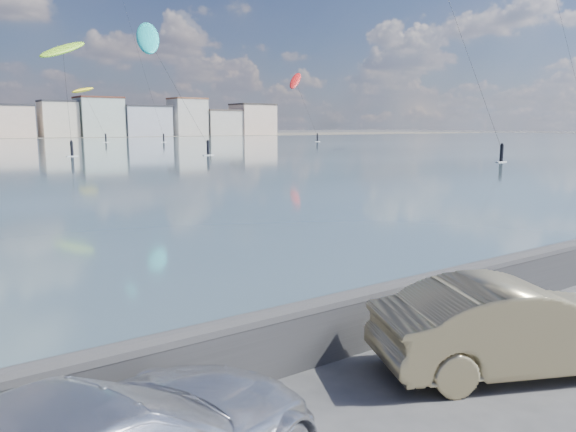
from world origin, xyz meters
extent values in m
cube|color=#28282B|center=(0.00, 2.70, 0.45)|extent=(400.00, 0.35, 0.90)
cylinder|color=#28282B|center=(0.00, 2.70, 0.90)|extent=(400.00, 0.36, 0.36)
cube|color=beige|center=(25.50, 186.00, 4.75)|extent=(15.00, 12.00, 9.50)
cube|color=#2D2D33|center=(25.50, 186.00, 9.80)|extent=(15.30, 12.24, 0.60)
cube|color=beige|center=(41.00, 186.00, 5.50)|extent=(11.00, 9.00, 11.00)
cube|color=#2D2D33|center=(41.00, 186.00, 11.30)|extent=(11.22, 9.18, 0.60)
cube|color=#B7C6BC|center=(54.00, 186.00, 6.25)|extent=(14.00, 11.00, 12.50)
cube|color=#562D23|center=(54.00, 186.00, 12.80)|extent=(14.28, 11.22, 0.60)
cube|color=#B2B7C6|center=(69.50, 186.00, 5.00)|extent=(16.00, 12.00, 10.00)
cube|color=#2D2D33|center=(69.50, 186.00, 10.30)|extent=(16.32, 12.24, 0.60)
cube|color=beige|center=(86.00, 186.00, 6.50)|extent=(12.00, 10.00, 13.00)
cube|color=brown|center=(86.00, 186.00, 13.30)|extent=(12.24, 10.20, 0.60)
cube|color=beige|center=(99.50, 186.00, 4.50)|extent=(14.00, 11.00, 9.00)
cube|color=#4C423D|center=(99.50, 186.00, 9.30)|extent=(14.28, 11.22, 0.60)
cube|color=beige|center=(114.00, 186.00, 5.75)|extent=(15.00, 12.00, 11.50)
cube|color=#383330|center=(114.00, 186.00, 11.80)|extent=(15.30, 12.24, 0.60)
imported|color=tan|center=(2.96, 0.66, 0.72)|extent=(4.63, 3.22, 1.45)
ellipsoid|color=#8CD826|center=(17.32, 82.62, 14.55)|extent=(8.27, 5.27, 4.23)
cube|color=white|center=(13.84, 67.60, 0.05)|extent=(1.40, 0.42, 0.08)
cylinder|color=black|center=(13.84, 67.60, 0.95)|extent=(0.36, 0.36, 1.70)
sphere|color=black|center=(13.84, 67.60, 1.85)|extent=(0.28, 0.28, 0.28)
cylinder|color=black|center=(15.58, 75.11, 7.93)|extent=(3.51, 15.05, 13.28)
ellipsoid|color=yellow|center=(35.45, 137.70, 12.19)|extent=(8.55, 8.21, 2.79)
cube|color=white|center=(35.52, 122.41, 0.05)|extent=(1.40, 0.42, 0.08)
cylinder|color=black|center=(35.52, 122.41, 0.95)|extent=(0.36, 0.36, 1.70)
sphere|color=black|center=(35.52, 122.41, 1.85)|extent=(0.28, 0.28, 0.28)
cylinder|color=black|center=(35.49, 130.06, 6.74)|extent=(0.10, 15.30, 10.91)
cylinder|color=black|center=(79.73, 42.85, 17.27)|extent=(1.03, 10.04, 31.95)
ellipsoid|color=#19BFBF|center=(25.77, 71.65, 15.60)|extent=(6.28, 10.42, 6.41)
cube|color=white|center=(28.59, 60.12, 0.05)|extent=(1.40, 0.42, 0.08)
cylinder|color=black|center=(28.59, 60.12, 0.95)|extent=(0.36, 0.36, 1.70)
sphere|color=black|center=(28.59, 60.12, 1.85)|extent=(0.28, 0.28, 0.28)
cylinder|color=black|center=(27.18, 65.88, 8.45)|extent=(2.86, 11.56, 14.32)
cube|color=white|center=(47.09, 30.51, 0.05)|extent=(1.40, 0.42, 0.08)
cylinder|color=black|center=(47.09, 30.51, 0.95)|extent=(0.36, 0.36, 1.70)
sphere|color=black|center=(47.09, 30.51, 1.85)|extent=(0.28, 0.28, 0.28)
cylinder|color=black|center=(47.06, 37.93, 16.86)|extent=(0.09, 14.87, 31.12)
ellipsoid|color=red|center=(80.72, 112.44, 14.86)|extent=(7.05, 6.09, 5.36)
cube|color=white|center=(77.47, 99.30, 0.05)|extent=(1.40, 0.42, 0.08)
cylinder|color=black|center=(77.47, 99.30, 0.95)|extent=(0.36, 0.36, 1.70)
sphere|color=black|center=(77.47, 99.30, 1.85)|extent=(0.28, 0.28, 0.28)
cylinder|color=black|center=(79.10, 105.87, 8.08)|extent=(3.28, 13.17, 13.58)
cube|color=white|center=(46.53, 116.03, 0.05)|extent=(1.40, 0.42, 0.08)
cylinder|color=black|center=(46.53, 116.03, 0.95)|extent=(0.36, 0.36, 1.70)
sphere|color=black|center=(46.53, 116.03, 1.85)|extent=(0.28, 0.28, 0.28)
cylinder|color=black|center=(44.64, 123.74, 19.49)|extent=(3.82, 15.45, 36.39)
camera|label=1|loc=(-4.75, -4.05, 3.81)|focal=35.00mm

